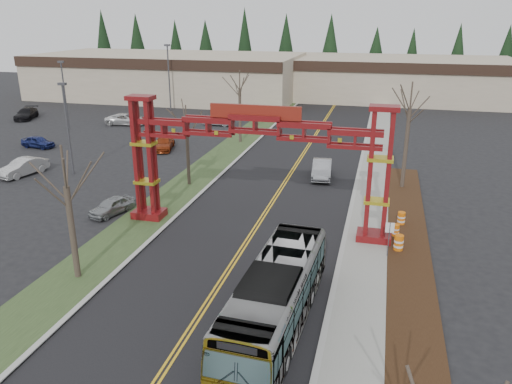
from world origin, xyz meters
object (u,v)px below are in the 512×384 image
(retail_building_east, at_px, (399,78))
(light_pole_far, at_px, (169,73))
(retail_building_west, at_px, (169,75))
(bare_tree_right_far, at_px, (410,110))
(transit_bus, at_px, (276,297))
(parked_car_mid_a, at_px, (164,143))
(parked_car_near_b, at_px, (23,167))
(barrel_south, at_px, (399,243))
(silver_sedan, at_px, (322,169))
(bare_tree_median_mid, at_px, (187,128))
(light_pole_mid, at_px, (64,90))
(bare_tree_median_far, at_px, (240,90))
(barrel_mid, at_px, (396,231))
(bare_tree_median_near, at_px, (66,187))
(gateway_arch, at_px, (255,145))
(street_sign, at_px, (389,233))
(parked_car_far_c, at_px, (26,114))
(parked_car_mid_b, at_px, (38,142))
(light_pole_near, at_px, (67,122))
(parked_car_far_a, at_px, (218,121))
(parked_car_far_b, at_px, (126,119))
(parked_car_near_a, at_px, (112,206))
(barrel_north, at_px, (401,219))

(retail_building_east, xyz_separation_m, light_pole_far, (-34.43, -20.58, 2.20))
(retail_building_west, bearing_deg, bare_tree_right_far, -46.65)
(transit_bus, height_order, parked_car_mid_a, transit_bus)
(parked_car_near_b, relative_size, barrel_south, 4.23)
(silver_sedan, bearing_deg, bare_tree_median_mid, -160.98)
(light_pole_mid, bearing_deg, bare_tree_median_mid, -36.57)
(bare_tree_median_far, bearing_deg, silver_sedan, -45.30)
(bare_tree_median_mid, height_order, barrel_mid, bare_tree_median_mid)
(bare_tree_median_mid, xyz_separation_m, light_pole_far, (-16.43, 33.57, 0.68))
(parked_car_near_b, bearing_deg, bare_tree_median_near, -31.24)
(gateway_arch, xyz_separation_m, parked_car_mid_a, (-15.20, 18.46, -5.30))
(street_sign, distance_m, barrel_south, 1.68)
(parked_car_far_c, distance_m, bare_tree_median_near, 51.14)
(parked_car_mid_b, xyz_separation_m, bare_tree_right_far, (39.15, -4.13, 6.04))
(retail_building_west, height_order, parked_car_far_c, retail_building_west)
(barrel_mid, bearing_deg, light_pole_near, 166.47)
(parked_car_far_a, xyz_separation_m, barrel_mid, (22.90, -31.02, -0.21))
(light_pole_far, bearing_deg, bare_tree_median_far, -46.89)
(transit_bus, xyz_separation_m, street_sign, (5.08, 8.67, 0.05))
(retail_building_west, xyz_separation_m, bare_tree_median_near, (22.00, -63.03, 1.63))
(light_pole_far, bearing_deg, gateway_arch, -59.44)
(parked_car_mid_b, relative_size, parked_car_far_b, 0.72)
(street_sign, distance_m, barrel_mid, 3.52)
(retail_building_east, bearing_deg, light_pole_mid, -139.00)
(transit_bus, relative_size, light_pole_mid, 1.35)
(light_pole_near, distance_m, light_pole_far, 33.71)
(silver_sedan, height_order, light_pole_far, light_pole_far)
(light_pole_near, bearing_deg, parked_car_near_a, -42.91)
(light_pole_near, distance_m, light_pole_mid, 21.38)
(light_pole_near, bearing_deg, barrel_south, -17.45)
(light_pole_mid, bearing_deg, gateway_arch, -38.67)
(bare_tree_median_near, height_order, light_pole_near, light_pole_near)
(bare_tree_median_near, distance_m, street_sign, 18.61)
(retail_building_west, distance_m, street_sign, 68.38)
(parked_car_near_a, distance_m, light_pole_mid, 33.28)
(retail_building_west, xyz_separation_m, barrel_south, (39.55, -55.11, -3.21))
(parked_car_near_a, height_order, parked_car_far_a, parked_car_far_a)
(gateway_arch, distance_m, silver_sedan, 14.08)
(parked_car_far_a, height_order, barrel_north, parked_car_far_a)
(parked_car_near_b, bearing_deg, parked_car_far_c, 140.84)
(retail_building_west, bearing_deg, parked_car_far_a, -53.02)
(gateway_arch, bearing_deg, transit_bus, -70.68)
(parked_car_far_c, distance_m, street_sign, 59.40)
(retail_building_west, height_order, parked_car_far_a, retail_building_west)
(bare_tree_median_near, bearing_deg, retail_building_east, 75.78)
(parked_car_near_a, distance_m, barrel_mid, 20.42)
(light_pole_mid, distance_m, street_sign, 49.46)
(transit_bus, bearing_deg, bare_tree_median_near, 173.77)
(retail_building_west, height_order, street_sign, retail_building_west)
(retail_building_east, bearing_deg, light_pole_far, -149.13)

